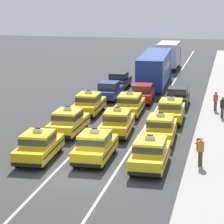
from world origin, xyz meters
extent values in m
plane|color=#353538|center=(0.00, 0.00, 0.00)|extent=(160.00, 160.00, 0.00)
cube|color=silver|center=(-1.60, 20.00, 0.00)|extent=(0.14, 80.00, 0.01)
cube|color=silver|center=(1.60, 20.00, 0.00)|extent=(0.14, 80.00, 0.01)
cylinder|color=black|center=(-3.94, 3.96, 0.32)|extent=(0.26, 0.65, 0.64)
cylinder|color=black|center=(-2.47, 4.01, 0.32)|extent=(0.26, 0.65, 0.64)
cylinder|color=black|center=(-3.83, 0.90, 0.32)|extent=(0.26, 0.65, 0.64)
cylinder|color=black|center=(-2.36, 0.95, 0.32)|extent=(0.26, 0.65, 0.64)
cube|color=yellow|center=(-3.15, 2.46, 0.67)|extent=(1.96, 4.56, 0.70)
cube|color=black|center=(-3.15, 2.46, 0.72)|extent=(1.96, 4.20, 0.10)
cube|color=yellow|center=(-3.14, 2.31, 1.34)|extent=(1.67, 2.16, 0.64)
cube|color=#2D3842|center=(-3.14, 2.31, 1.34)|extent=(1.69, 2.18, 0.35)
cube|color=white|center=(-3.14, 2.31, 1.78)|extent=(0.56, 0.14, 0.24)
cube|color=black|center=(-3.14, 2.31, 1.93)|extent=(0.32, 0.12, 0.06)
cube|color=black|center=(-3.23, 4.66, 0.42)|extent=(1.71, 0.20, 0.20)
cube|color=black|center=(-3.07, 0.25, 0.42)|extent=(1.71, 0.20, 0.20)
cylinder|color=black|center=(-3.87, 9.84, 0.32)|extent=(0.25, 0.64, 0.64)
cylinder|color=black|center=(-2.40, 9.82, 0.32)|extent=(0.25, 0.64, 0.64)
cylinder|color=black|center=(-3.90, 6.78, 0.32)|extent=(0.25, 0.64, 0.64)
cylinder|color=black|center=(-2.43, 6.76, 0.32)|extent=(0.25, 0.64, 0.64)
cube|color=yellow|center=(-3.15, 8.30, 0.67)|extent=(1.84, 4.52, 0.70)
cube|color=black|center=(-3.15, 8.30, 0.72)|extent=(1.86, 4.16, 0.10)
cube|color=yellow|center=(-3.15, 8.15, 1.34)|extent=(1.62, 2.12, 0.64)
cube|color=#2D3842|center=(-3.15, 8.15, 1.34)|extent=(1.64, 2.14, 0.35)
cube|color=white|center=(-3.15, 8.15, 1.78)|extent=(0.56, 0.13, 0.24)
cube|color=black|center=(-3.15, 8.15, 1.93)|extent=(0.32, 0.11, 0.06)
cube|color=black|center=(-3.13, 10.51, 0.42)|extent=(1.71, 0.16, 0.20)
cube|color=black|center=(-3.17, 6.09, 0.42)|extent=(1.71, 0.16, 0.20)
cylinder|color=black|center=(-4.07, 15.87, 0.32)|extent=(0.25, 0.64, 0.64)
cylinder|color=black|center=(-2.59, 15.90, 0.32)|extent=(0.25, 0.64, 0.64)
cylinder|color=black|center=(-4.01, 12.81, 0.32)|extent=(0.25, 0.64, 0.64)
cylinder|color=black|center=(-2.53, 12.84, 0.32)|extent=(0.25, 0.64, 0.64)
cube|color=yellow|center=(-3.30, 14.35, 0.67)|extent=(1.88, 4.53, 0.70)
cube|color=black|center=(-3.30, 14.35, 0.72)|extent=(1.90, 4.17, 0.10)
cube|color=yellow|center=(-3.30, 14.20, 1.34)|extent=(1.64, 2.13, 0.64)
cube|color=#2D3842|center=(-3.30, 14.20, 1.34)|extent=(1.66, 2.15, 0.35)
cube|color=white|center=(-3.30, 14.20, 1.78)|extent=(0.56, 0.13, 0.24)
cube|color=black|center=(-3.30, 14.20, 1.93)|extent=(0.32, 0.12, 0.06)
cube|color=black|center=(-3.34, 16.56, 0.42)|extent=(1.71, 0.17, 0.20)
cube|color=black|center=(-3.26, 12.14, 0.42)|extent=(1.71, 0.17, 0.20)
cylinder|color=black|center=(-3.72, 21.81, 0.32)|extent=(0.25, 0.64, 0.64)
cylinder|color=black|center=(-2.28, 21.78, 0.32)|extent=(0.25, 0.64, 0.64)
cylinder|color=black|center=(-3.78, 18.97, 0.32)|extent=(0.25, 0.64, 0.64)
cylinder|color=black|center=(-2.34, 18.94, 0.32)|extent=(0.25, 0.64, 0.64)
cube|color=navy|center=(-3.03, 20.37, 0.65)|extent=(1.85, 4.34, 0.66)
cube|color=navy|center=(-3.03, 20.27, 1.28)|extent=(1.60, 1.93, 0.60)
cube|color=#2D3842|center=(-3.03, 20.27, 1.28)|extent=(1.62, 1.95, 0.33)
cylinder|color=black|center=(-3.96, 27.18, 0.32)|extent=(0.25, 0.64, 0.64)
cylinder|color=black|center=(-2.52, 27.16, 0.32)|extent=(0.25, 0.64, 0.64)
cylinder|color=black|center=(-4.02, 24.35, 0.32)|extent=(0.25, 0.64, 0.64)
cylinder|color=black|center=(-2.58, 24.32, 0.32)|extent=(0.25, 0.64, 0.64)
cube|color=black|center=(-3.27, 25.75, 0.65)|extent=(1.84, 4.33, 0.66)
cube|color=black|center=(-3.27, 25.65, 1.28)|extent=(1.60, 1.93, 0.60)
cube|color=#2D3842|center=(-3.27, 25.65, 1.28)|extent=(1.62, 1.95, 0.33)
cylinder|color=black|center=(-0.73, 4.61, 0.32)|extent=(0.25, 0.64, 0.64)
cylinder|color=black|center=(0.74, 4.62, 0.32)|extent=(0.25, 0.64, 0.64)
cylinder|color=black|center=(-0.71, 1.55, 0.32)|extent=(0.25, 0.64, 0.64)
cylinder|color=black|center=(0.77, 1.56, 0.32)|extent=(0.25, 0.64, 0.64)
cube|color=yellow|center=(0.02, 3.09, 0.67)|extent=(1.84, 4.52, 0.70)
cube|color=black|center=(0.02, 3.09, 0.72)|extent=(1.86, 4.16, 0.10)
cube|color=yellow|center=(0.02, 2.94, 1.34)|extent=(1.62, 2.11, 0.64)
cube|color=#2D3842|center=(0.02, 2.94, 1.34)|extent=(1.64, 2.13, 0.35)
cube|color=white|center=(0.02, 2.94, 1.78)|extent=(0.56, 0.12, 0.24)
cube|color=black|center=(0.02, 2.94, 1.93)|extent=(0.32, 0.11, 0.06)
cube|color=black|center=(0.00, 5.30, 0.42)|extent=(1.71, 0.16, 0.20)
cube|color=black|center=(0.04, 0.88, 0.42)|extent=(1.71, 0.16, 0.20)
cylinder|color=black|center=(-0.69, 10.37, 0.32)|extent=(0.27, 0.65, 0.64)
cylinder|color=black|center=(0.78, 10.44, 0.32)|extent=(0.27, 0.65, 0.64)
cylinder|color=black|center=(-0.54, 7.31, 0.32)|extent=(0.27, 0.65, 0.64)
cylinder|color=black|center=(0.94, 7.39, 0.32)|extent=(0.27, 0.65, 0.64)
cube|color=yellow|center=(0.12, 8.88, 0.67)|extent=(2.03, 4.59, 0.70)
cube|color=black|center=(0.12, 8.88, 0.72)|extent=(2.03, 4.23, 0.10)
cube|color=yellow|center=(0.13, 8.73, 1.34)|extent=(1.71, 2.18, 0.64)
cube|color=#2D3842|center=(0.13, 8.73, 1.34)|extent=(1.73, 2.20, 0.35)
cube|color=white|center=(0.13, 8.73, 1.78)|extent=(0.57, 0.15, 0.24)
cube|color=black|center=(0.13, 8.73, 1.93)|extent=(0.33, 0.13, 0.06)
cube|color=black|center=(0.01, 11.08, 0.42)|extent=(1.71, 0.23, 0.20)
cube|color=black|center=(0.24, 6.67, 0.42)|extent=(1.71, 0.23, 0.20)
cylinder|color=black|center=(-0.90, 16.20, 0.32)|extent=(0.26, 0.65, 0.64)
cylinder|color=black|center=(0.57, 16.23, 0.32)|extent=(0.26, 0.65, 0.64)
cylinder|color=black|center=(-0.83, 13.14, 0.32)|extent=(0.26, 0.65, 0.64)
cylinder|color=black|center=(0.65, 13.17, 0.32)|extent=(0.26, 0.65, 0.64)
cube|color=yellow|center=(-0.13, 14.69, 0.67)|extent=(1.91, 4.54, 0.70)
cube|color=black|center=(-0.13, 14.69, 0.72)|extent=(1.92, 4.18, 0.10)
cube|color=yellow|center=(-0.12, 14.54, 1.34)|extent=(1.65, 2.14, 0.64)
cube|color=#2D3842|center=(-0.12, 14.54, 1.34)|extent=(1.67, 2.16, 0.35)
cube|color=white|center=(-0.12, 14.54, 1.78)|extent=(0.56, 0.13, 0.24)
cube|color=black|center=(-0.12, 14.54, 1.93)|extent=(0.32, 0.12, 0.06)
cube|color=black|center=(-0.18, 16.90, 0.42)|extent=(1.71, 0.18, 0.20)
cube|color=black|center=(-0.07, 12.48, 0.42)|extent=(1.71, 0.18, 0.20)
cylinder|color=black|center=(-0.73, 21.13, 0.32)|extent=(0.27, 0.65, 0.64)
cylinder|color=black|center=(0.71, 21.19, 0.32)|extent=(0.27, 0.65, 0.64)
cylinder|color=black|center=(-0.61, 18.29, 0.32)|extent=(0.27, 0.65, 0.64)
cylinder|color=black|center=(0.83, 18.36, 0.32)|extent=(0.27, 0.65, 0.64)
cube|color=maroon|center=(0.05, 19.74, 0.65)|extent=(1.94, 4.37, 0.66)
cube|color=maroon|center=(0.06, 19.64, 1.28)|extent=(1.64, 1.96, 0.60)
cube|color=#2D3842|center=(0.06, 19.64, 1.28)|extent=(1.66, 1.99, 0.33)
cylinder|color=black|center=(-1.23, 31.48, 0.32)|extent=(0.27, 0.65, 0.64)
cylinder|color=black|center=(0.77, 31.56, 0.32)|extent=(0.27, 0.65, 0.64)
cylinder|color=black|center=(-0.96, 24.77, 0.32)|extent=(0.27, 0.65, 0.64)
cylinder|color=black|center=(1.04, 24.85, 0.32)|extent=(0.27, 0.65, 0.64)
cube|color=navy|center=(-0.10, 28.17, 1.77)|extent=(2.95, 11.29, 2.90)
cube|color=#2D3842|center=(-0.10, 28.17, 2.02)|extent=(2.95, 10.84, 0.84)
cube|color=black|center=(-0.32, 33.71, 2.97)|extent=(2.13, 0.17, 0.36)
cylinder|color=black|center=(-0.91, 41.27, 0.32)|extent=(0.24, 0.64, 0.64)
cylinder|color=black|center=(0.99, 41.27, 0.32)|extent=(0.24, 0.64, 0.64)
cylinder|color=black|center=(-0.92, 37.37, 0.32)|extent=(0.24, 0.64, 0.64)
cylinder|color=black|center=(0.98, 37.37, 0.32)|extent=(0.24, 0.64, 0.64)
cube|color=black|center=(0.05, 42.25, 1.37)|extent=(2.11, 2.21, 2.10)
cube|color=#2D3842|center=(0.05, 43.32, 1.67)|extent=(1.93, 0.07, 0.76)
cube|color=#B2B7C1|center=(0.03, 38.99, 1.92)|extent=(2.32, 5.21, 2.70)
cylinder|color=black|center=(2.55, 3.86, 0.32)|extent=(0.25, 0.64, 0.64)
cylinder|color=black|center=(4.02, 3.88, 0.32)|extent=(0.25, 0.64, 0.64)
cylinder|color=black|center=(2.58, 0.80, 0.32)|extent=(0.25, 0.64, 0.64)
cylinder|color=black|center=(4.06, 0.82, 0.32)|extent=(0.25, 0.64, 0.64)
cube|color=yellow|center=(3.30, 2.34, 0.67)|extent=(1.86, 4.52, 0.70)
cube|color=black|center=(3.30, 2.34, 0.72)|extent=(1.87, 4.16, 0.10)
cube|color=yellow|center=(3.30, 2.19, 1.34)|extent=(1.63, 2.12, 0.64)
cube|color=#2D3842|center=(3.30, 2.19, 1.34)|extent=(1.65, 2.14, 0.35)
cube|color=white|center=(3.30, 2.19, 1.78)|extent=(0.56, 0.13, 0.24)
cube|color=black|center=(3.30, 2.19, 1.93)|extent=(0.32, 0.11, 0.06)
cube|color=black|center=(3.28, 4.55, 0.42)|extent=(1.71, 0.16, 0.20)
cube|color=black|center=(3.33, 0.13, 0.42)|extent=(1.71, 0.16, 0.20)
cylinder|color=black|center=(2.36, 9.41, 0.32)|extent=(0.26, 0.65, 0.64)
cylinder|color=black|center=(3.84, 9.46, 0.32)|extent=(0.26, 0.65, 0.64)
cylinder|color=black|center=(2.47, 6.35, 0.32)|extent=(0.26, 0.65, 0.64)
cylinder|color=black|center=(3.95, 6.40, 0.32)|extent=(0.26, 0.65, 0.64)
cube|color=yellow|center=(3.16, 7.90, 0.67)|extent=(1.95, 4.56, 0.70)
cube|color=black|center=(3.16, 7.90, 0.72)|extent=(1.96, 4.20, 0.10)
cube|color=yellow|center=(3.16, 7.75, 1.34)|extent=(1.67, 2.15, 0.64)
cube|color=#2D3842|center=(3.16, 7.75, 1.34)|extent=(1.69, 2.17, 0.35)
cube|color=white|center=(3.16, 7.75, 1.78)|extent=(0.56, 0.14, 0.24)
cube|color=black|center=(3.16, 7.75, 1.93)|extent=(0.32, 0.12, 0.06)
cube|color=black|center=(3.08, 10.11, 0.42)|extent=(1.71, 0.20, 0.20)
cube|color=black|center=(3.23, 5.70, 0.42)|extent=(1.71, 0.20, 0.20)
cylinder|color=black|center=(2.44, 14.76, 0.32)|extent=(0.25, 0.65, 0.64)
cylinder|color=black|center=(3.92, 14.79, 0.32)|extent=(0.25, 0.65, 0.64)
cylinder|color=black|center=(2.51, 11.70, 0.32)|extent=(0.25, 0.65, 0.64)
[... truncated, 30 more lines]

